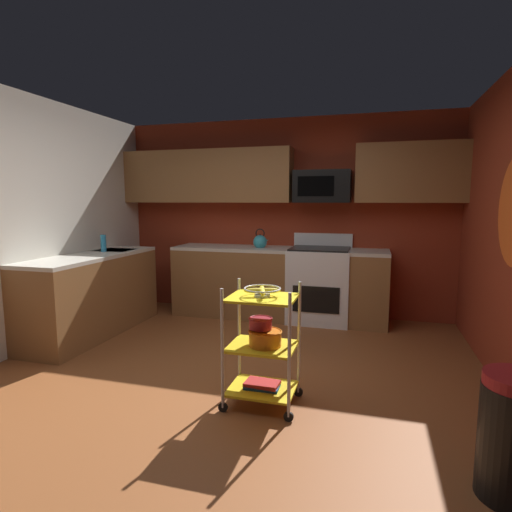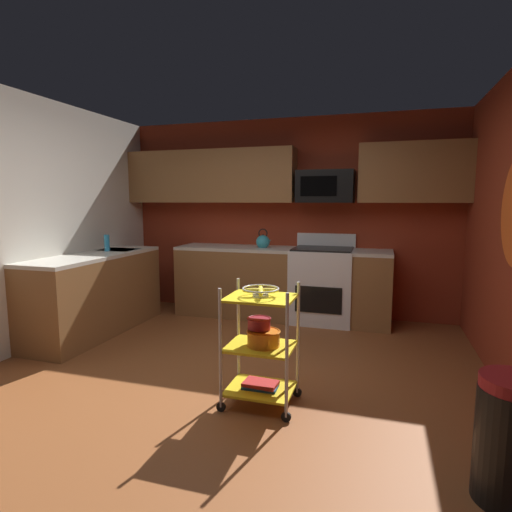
# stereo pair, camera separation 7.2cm
# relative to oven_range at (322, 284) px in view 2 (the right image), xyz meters

# --- Properties ---
(floor) EXTENTS (4.40, 4.80, 0.04)m
(floor) POSITION_rel_oven_range_xyz_m (-0.54, -2.10, -0.50)
(floor) COLOR brown
(floor) RESTS_ON ground
(wall_back) EXTENTS (4.52, 0.06, 2.60)m
(wall_back) POSITION_rel_oven_range_xyz_m (-0.54, 0.33, 0.82)
(wall_back) COLOR maroon
(wall_back) RESTS_ON ground
(wall_left) EXTENTS (0.06, 4.80, 2.60)m
(wall_left) POSITION_rel_oven_range_xyz_m (-2.77, -2.10, 0.82)
(wall_left) COLOR silver
(wall_left) RESTS_ON ground
(counter_run) EXTENTS (3.58, 2.43, 0.92)m
(counter_run) POSITION_rel_oven_range_xyz_m (-1.31, -0.49, -0.01)
(counter_run) COLOR brown
(counter_run) RESTS_ON ground
(oven_range) EXTENTS (0.76, 0.65, 1.10)m
(oven_range) POSITION_rel_oven_range_xyz_m (0.00, 0.00, 0.00)
(oven_range) COLOR white
(oven_range) RESTS_ON ground
(upper_cabinets) EXTENTS (4.40, 0.33, 0.70)m
(upper_cabinets) POSITION_rel_oven_range_xyz_m (-0.66, 0.13, 1.37)
(upper_cabinets) COLOR brown
(microwave) EXTENTS (0.70, 0.39, 0.40)m
(microwave) POSITION_rel_oven_range_xyz_m (-0.00, 0.10, 1.22)
(microwave) COLOR black
(rolling_cart) EXTENTS (0.56, 0.41, 0.91)m
(rolling_cart) POSITION_rel_oven_range_xyz_m (-0.13, -2.32, -0.03)
(rolling_cart) COLOR silver
(rolling_cart) RESTS_ON ground
(fruit_bowl) EXTENTS (0.27, 0.27, 0.07)m
(fruit_bowl) POSITION_rel_oven_range_xyz_m (-0.13, -2.32, 0.40)
(fruit_bowl) COLOR silver
(fruit_bowl) RESTS_ON rolling_cart
(mixing_bowl_large) EXTENTS (0.25, 0.25, 0.11)m
(mixing_bowl_large) POSITION_rel_oven_range_xyz_m (-0.11, -2.32, 0.04)
(mixing_bowl_large) COLOR orange
(mixing_bowl_large) RESTS_ON rolling_cart
(mixing_bowl_small) EXTENTS (0.18, 0.18, 0.08)m
(mixing_bowl_small) POSITION_rel_oven_range_xyz_m (-0.16, -2.28, 0.14)
(mixing_bowl_small) COLOR maroon
(mixing_bowl_small) RESTS_ON rolling_cart
(book_stack) EXTENTS (0.26, 0.18, 0.04)m
(book_stack) POSITION_rel_oven_range_xyz_m (-0.13, -2.32, -0.33)
(book_stack) COLOR #1E4C8C
(book_stack) RESTS_ON rolling_cart
(kettle) EXTENTS (0.21, 0.18, 0.26)m
(kettle) POSITION_rel_oven_range_xyz_m (-0.78, -0.00, 0.52)
(kettle) COLOR teal
(kettle) RESTS_ON counter_run
(dish_soap_bottle) EXTENTS (0.06, 0.06, 0.20)m
(dish_soap_bottle) POSITION_rel_oven_range_xyz_m (-2.47, -0.93, 0.54)
(dish_soap_bottle) COLOR #2D8CBF
(dish_soap_bottle) RESTS_ON counter_run
(trash_can) EXTENTS (0.34, 0.42, 0.66)m
(trash_can) POSITION_rel_oven_range_xyz_m (1.36, -2.93, -0.15)
(trash_can) COLOR black
(trash_can) RESTS_ON ground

